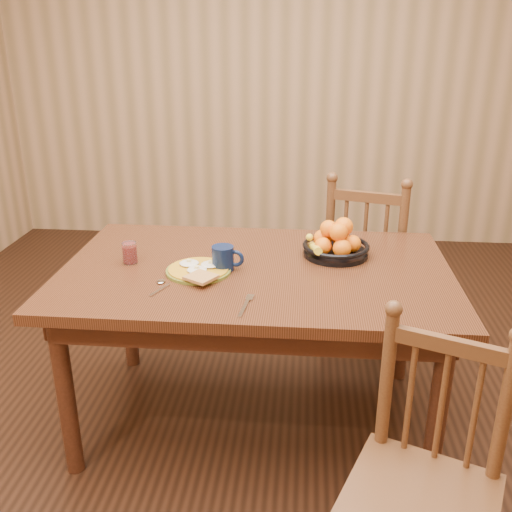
# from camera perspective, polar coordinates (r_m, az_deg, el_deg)

# --- Properties ---
(room) EXTENTS (4.52, 5.02, 2.72)m
(room) POSITION_cam_1_polar(r_m,az_deg,el_deg) (2.20, 0.00, 13.45)
(room) COLOR black
(room) RESTS_ON ground
(dining_table) EXTENTS (1.60, 1.00, 0.75)m
(dining_table) POSITION_cam_1_polar(r_m,az_deg,el_deg) (2.39, 0.00, -3.01)
(dining_table) COLOR black
(dining_table) RESTS_ON ground
(chair_far) EXTENTS (0.54, 0.53, 0.98)m
(chair_far) POSITION_cam_1_polar(r_m,az_deg,el_deg) (3.15, 11.04, -0.94)
(chair_far) COLOR #452514
(chair_far) RESTS_ON ground
(chair_near) EXTENTS (0.53, 0.52, 0.91)m
(chair_near) POSITION_cam_1_polar(r_m,az_deg,el_deg) (1.83, 16.49, -21.15)
(chair_near) COLOR #452514
(chair_near) RESTS_ON ground
(breakfast_plate) EXTENTS (0.26, 0.31, 0.04)m
(breakfast_plate) POSITION_cam_1_polar(r_m,az_deg,el_deg) (2.31, -5.75, -1.39)
(breakfast_plate) COLOR #59601E
(breakfast_plate) RESTS_ON dining_table
(fork) EXTENTS (0.04, 0.18, 0.00)m
(fork) POSITION_cam_1_polar(r_m,az_deg,el_deg) (2.04, -1.00, -4.83)
(fork) COLOR silver
(fork) RESTS_ON dining_table
(spoon) EXTENTS (0.06, 0.15, 0.01)m
(spoon) POSITION_cam_1_polar(r_m,az_deg,el_deg) (2.22, -9.53, -2.79)
(spoon) COLOR silver
(spoon) RESTS_ON dining_table
(coffee_mug) EXTENTS (0.13, 0.09, 0.10)m
(coffee_mug) POSITION_cam_1_polar(r_m,az_deg,el_deg) (2.32, -3.22, -0.18)
(coffee_mug) COLOR black
(coffee_mug) RESTS_ON dining_table
(juice_glass) EXTENTS (0.06, 0.06, 0.09)m
(juice_glass) POSITION_cam_1_polar(r_m,az_deg,el_deg) (2.45, -12.51, 0.27)
(juice_glass) COLOR silver
(juice_glass) RESTS_ON dining_table
(fruit_bowl) EXTENTS (0.29, 0.29, 0.17)m
(fruit_bowl) POSITION_cam_1_polar(r_m,az_deg,el_deg) (2.49, 7.96, 1.26)
(fruit_bowl) COLOR black
(fruit_bowl) RESTS_ON dining_table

